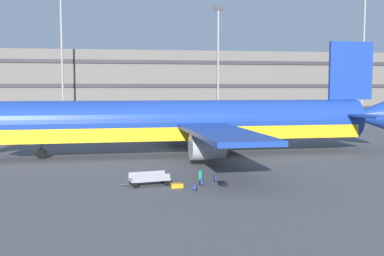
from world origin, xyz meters
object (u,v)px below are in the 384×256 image
suitcase_purple (223,184)px  backpack_navy (216,179)px  suitcase_upright (201,175)px  suitcase_small (177,185)px  backpack_red (201,183)px  backpack_silver (194,188)px  baggage_cart (149,179)px  airliner (191,123)px

suitcase_purple → backpack_navy: backpack_navy is taller
suitcase_upright → suitcase_purple: suitcase_upright is taller
suitcase_small → backpack_red: 1.68m
backpack_silver → baggage_cart: baggage_cart is taller
suitcase_purple → baggage_cart: (-4.75, 0.71, 0.31)m
suitcase_purple → backpack_silver: size_ratio=1.69×
backpack_navy → baggage_cart: baggage_cart is taller
backpack_silver → backpack_red: backpack_red is taller
baggage_cart → backpack_navy: bearing=6.4°
airliner → suitcase_small: size_ratio=50.76×
baggage_cart → backpack_red: bearing=-9.5°
airliner → backpack_red: (-1.20, -13.97, -2.86)m
backpack_silver → backpack_navy: bearing=53.8°
airliner → suitcase_purple: airliner is taller
airliner → backpack_navy: 13.20m
suitcase_upright → baggage_cart: (-3.54, -0.86, 0.02)m
backpack_red → baggage_cart: size_ratio=0.14×
airliner → backpack_silver: 15.76m
airliner → suitcase_upright: 12.86m
suitcase_purple → backpack_navy: (-0.22, 1.22, 0.09)m
suitcase_purple → backpack_silver: backpack_silver is taller
suitcase_upright → backpack_navy: (0.99, -0.35, -0.20)m
suitcase_small → suitcase_purple: size_ratio=1.02×
suitcase_small → backpack_red: (1.64, 0.35, 0.07)m
suitcase_upright → backpack_navy: suitcase_upright is taller
backpack_silver → backpack_red: bearing=64.9°
backpack_navy → backpack_silver: 3.09m
backpack_navy → suitcase_small: bearing=-153.0°
backpack_navy → backpack_red: bearing=-137.1°
backpack_navy → airliner: bearing=89.8°
baggage_cart → backpack_silver: bearing=-36.3°
airliner → suitcase_small: bearing=-101.2°
suitcase_purple → baggage_cart: size_ratio=0.24×
airliner → backpack_navy: (-0.04, -12.89, -2.87)m
airliner → suitcase_upright: size_ratio=46.78×
backpack_silver → baggage_cart: bearing=143.7°
airliner → suitcase_purple: (0.17, -14.11, -2.96)m
suitcase_purple → backpack_silver: 2.41m
backpack_red → suitcase_upright: bearing=83.2°
suitcase_upright → backpack_red: (-0.17, -1.43, -0.19)m
airliner → backpack_silver: airliner is taller
backpack_silver → suitcase_upright: bearing=73.6°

